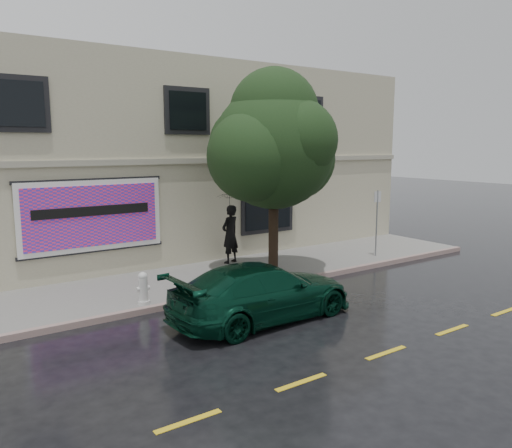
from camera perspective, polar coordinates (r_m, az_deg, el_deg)
ground at (r=13.00m, az=2.73°, el=-9.44°), size 90.00×90.00×0.00m
sidewalk at (r=15.57m, az=-4.59°, el=-6.04°), size 20.00×3.50×0.15m
curb at (r=14.14m, az=-0.99°, el=-7.58°), size 20.00×0.18×0.16m
road_marking at (r=10.62m, az=14.64°, el=-14.04°), size 19.00×0.12×0.01m
building at (r=20.23m, az=-12.97°, el=7.05°), size 20.00×8.12×7.00m
billboard at (r=15.46m, az=-18.17°, el=0.90°), size 4.30×0.16×2.20m
car at (r=11.90m, az=0.77°, el=-7.75°), size 4.75×2.25×1.36m
pedestrian at (r=16.85m, az=-2.97°, el=-1.17°), size 0.83×0.68×1.98m
umbrella at (r=16.66m, az=-3.01°, el=3.40°), size 1.02×1.02×0.72m
street_tree at (r=14.95m, az=2.05°, el=8.64°), size 3.63×3.63×5.70m
fire_hydrant at (r=12.95m, az=-12.77°, el=-7.19°), size 0.34×0.32×0.82m
sign_pole at (r=18.33m, az=13.65°, el=0.86°), size 0.29×0.06×2.38m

